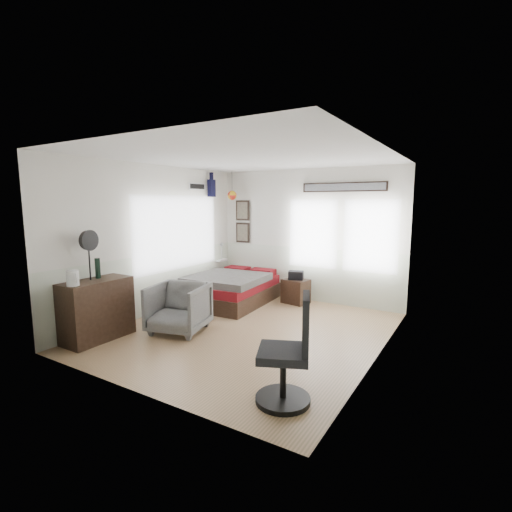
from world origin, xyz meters
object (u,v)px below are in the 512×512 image
at_px(dresser, 97,310).
at_px(armchair, 179,308).
at_px(task_chair, 289,360).
at_px(nightstand, 296,291).
at_px(bed, 232,289).

distance_m(dresser, armchair, 1.19).
bearing_deg(task_chair, nightstand, 90.63).
relative_size(bed, armchair, 2.34).
bearing_deg(bed, dresser, -105.99).
distance_m(nightstand, task_chair, 3.82).
bearing_deg(task_chair, dresser, 154.24).
bearing_deg(armchair, nightstand, 56.02).
bearing_deg(nightstand, bed, -139.38).
height_order(bed, dresser, dresser).
xyz_separation_m(bed, armchair, (0.25, -1.83, 0.09)).
height_order(armchair, task_chair, task_chair).
bearing_deg(bed, task_chair, -50.68).
bearing_deg(task_chair, bed, 109.90).
bearing_deg(nightstand, armchair, -99.31).
relative_size(bed, task_chair, 1.74).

